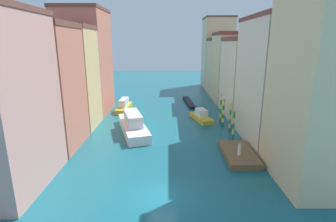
# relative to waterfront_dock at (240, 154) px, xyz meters

# --- Properties ---
(ground_plane) EXTENTS (154.00, 154.00, 0.00)m
(ground_plane) POSITION_rel_waterfront_dock_xyz_m (-8.68, 16.56, -0.33)
(ground_plane) COLOR #196070
(building_left_1) EXTENTS (8.02, 8.37, 15.17)m
(building_left_1) POSITION_rel_waterfront_dock_xyz_m (-23.33, 3.37, 7.26)
(building_left_1) COLOR #C6705B
(building_left_1) RESTS_ON ground
(building_left_2) EXTENTS (8.02, 7.42, 15.31)m
(building_left_2) POSITION_rel_waterfront_dock_xyz_m (-23.33, 11.52, 7.33)
(building_left_2) COLOR #DBB77A
(building_left_2) RESTS_ON ground
(building_left_3) EXTENTS (8.02, 10.41, 18.70)m
(building_left_3) POSITION_rel_waterfront_dock_xyz_m (-23.33, 20.38, 9.03)
(building_left_3) COLOR #C6705B
(building_left_3) RESTS_ON ground
(building_right_0) EXTENTS (8.02, 9.32, 19.61)m
(building_right_0) POSITION_rel_waterfront_dock_xyz_m (5.96, -5.15, 9.48)
(building_right_0) COLOR beige
(building_right_0) RESTS_ON ground
(building_right_1) EXTENTS (8.02, 12.08, 16.12)m
(building_right_1) POSITION_rel_waterfront_dock_xyz_m (5.96, 5.71, 7.74)
(building_right_1) COLOR beige
(building_right_1) RESTS_ON ground
(building_right_2) EXTENTS (8.02, 11.87, 13.72)m
(building_right_2) POSITION_rel_waterfront_dock_xyz_m (5.96, 17.95, 6.54)
(building_right_2) COLOR beige
(building_right_2) RESTS_ON ground
(building_right_3) EXTENTS (8.02, 10.45, 14.97)m
(building_right_3) POSITION_rel_waterfront_dock_xyz_m (5.96, 29.45, 7.16)
(building_right_3) COLOR beige
(building_right_3) RESTS_ON ground
(building_right_4) EXTENTS (8.02, 8.64, 13.84)m
(building_right_4) POSITION_rel_waterfront_dock_xyz_m (5.96, 39.00, 6.60)
(building_right_4) COLOR beige
(building_right_4) RESTS_ON ground
(building_right_5) EXTENTS (8.02, 9.90, 19.63)m
(building_right_5) POSITION_rel_waterfront_dock_xyz_m (5.96, 48.63, 9.49)
(building_right_5) COLOR beige
(building_right_5) RESTS_ON ground
(waterfront_dock) EXTENTS (3.47, 7.00, 0.67)m
(waterfront_dock) POSITION_rel_waterfront_dock_xyz_m (0.00, 0.00, 0.00)
(waterfront_dock) COLOR brown
(waterfront_dock) RESTS_ON ground
(person_on_dock) EXTENTS (0.36, 0.36, 1.49)m
(person_on_dock) POSITION_rel_waterfront_dock_xyz_m (-0.26, -1.00, 1.02)
(person_on_dock) COLOR white
(person_on_dock) RESTS_ON waterfront_dock
(mooring_pole_0) EXTENTS (0.26, 0.26, 4.08)m
(mooring_pole_0) POSITION_rel_waterfront_dock_xyz_m (0.64, 5.50, 1.75)
(mooring_pole_0) COLOR #197247
(mooring_pole_0) RESTS_ON ground
(mooring_pole_1) EXTENTS (0.29, 0.29, 4.36)m
(mooring_pole_1) POSITION_rel_waterfront_dock_xyz_m (0.84, 8.43, 1.89)
(mooring_pole_1) COLOR #197247
(mooring_pole_1) RESTS_ON ground
(mooring_pole_2) EXTENTS (0.39, 0.39, 4.40)m
(mooring_pole_2) POSITION_rel_waterfront_dock_xyz_m (0.41, 11.27, 1.93)
(mooring_pole_2) COLOR #197247
(mooring_pole_2) RESTS_ON ground
(mooring_pole_3) EXTENTS (0.32, 0.32, 4.82)m
(mooring_pole_3) POSITION_rel_waterfront_dock_xyz_m (0.46, 13.38, 2.13)
(mooring_pole_3) COLOR #197247
(mooring_pole_3) RESTS_ON ground
(vaporetto_white) EXTENTS (6.20, 12.01, 2.94)m
(vaporetto_white) POSITION_rel_waterfront_dock_xyz_m (-13.35, 8.63, 0.76)
(vaporetto_white) COLOR white
(vaporetto_white) RESTS_ON ground
(gondola_black) EXTENTS (2.12, 10.32, 0.53)m
(gondola_black) POSITION_rel_waterfront_dock_xyz_m (-3.68, 26.96, -0.07)
(gondola_black) COLOR black
(gondola_black) RESTS_ON ground
(motorboat_0) EXTENTS (2.28, 7.75, 2.26)m
(motorboat_0) POSITION_rel_waterfront_dock_xyz_m (-16.81, 21.44, 0.50)
(motorboat_0) COLOR gold
(motorboat_0) RESTS_ON ground
(motorboat_1) EXTENTS (3.57, 6.56, 1.94)m
(motorboat_1) POSITION_rel_waterfront_dock_xyz_m (-2.54, 14.56, 0.34)
(motorboat_1) COLOR gold
(motorboat_1) RESTS_ON ground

